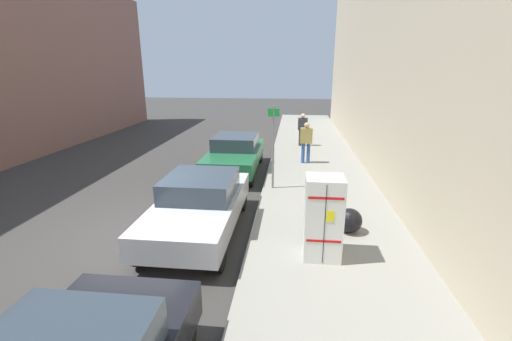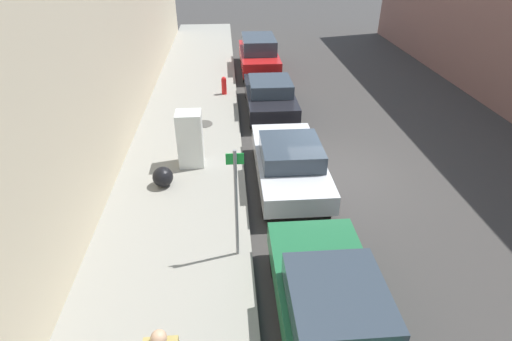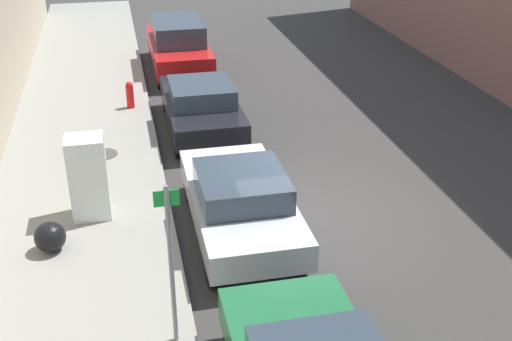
{
  "view_description": "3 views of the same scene",
  "coord_description": "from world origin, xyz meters",
  "px_view_note": "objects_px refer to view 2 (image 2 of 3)",
  "views": [
    {
      "loc": [
        -3.64,
        7.14,
        3.9
      ],
      "look_at": [
        -2.75,
        -1.01,
        1.45
      ],
      "focal_mm": 24.0,
      "sensor_mm": 36.0,
      "label": 1
    },
    {
      "loc": [
        -3.13,
        -10.19,
        6.46
      ],
      "look_at": [
        -2.42,
        -0.79,
        0.72
      ],
      "focal_mm": 28.0,
      "sensor_mm": 36.0,
      "label": 2
    },
    {
      "loc": [
        -3.49,
        -11.14,
        6.84
      ],
      "look_at": [
        -0.89,
        0.63,
        0.84
      ],
      "focal_mm": 45.0,
      "sensor_mm": 36.0,
      "label": 3
    }
  ],
  "objects_px": {
    "discarded_refrigerator": "(190,139)",
    "parked_sedan_dark": "(270,95)",
    "parked_sedan_silver": "(289,162)",
    "parked_suv_red": "(259,54)",
    "street_sign_post": "(236,200)",
    "trash_bag": "(163,177)",
    "fire_hydrant": "(224,85)",
    "parked_sedan_green": "(333,309)"
  },
  "relations": [
    {
      "from": "parked_sedan_dark",
      "to": "parked_suv_red",
      "type": "relative_size",
      "value": 0.91
    },
    {
      "from": "parked_sedan_silver",
      "to": "parked_suv_red",
      "type": "bearing_deg",
      "value": 90.0
    },
    {
      "from": "trash_bag",
      "to": "parked_sedan_dark",
      "type": "distance_m",
      "value": 6.59
    },
    {
      "from": "discarded_refrigerator",
      "to": "fire_hydrant",
      "type": "height_order",
      "value": "discarded_refrigerator"
    },
    {
      "from": "discarded_refrigerator",
      "to": "parked_sedan_dark",
      "type": "xyz_separation_m",
      "value": [
        2.87,
        4.33,
        -0.29
      ]
    },
    {
      "from": "discarded_refrigerator",
      "to": "trash_bag",
      "type": "bearing_deg",
      "value": -122.12
    },
    {
      "from": "street_sign_post",
      "to": "parked_suv_red",
      "type": "relative_size",
      "value": 0.55
    },
    {
      "from": "parked_sedan_dark",
      "to": "trash_bag",
      "type": "bearing_deg",
      "value": -123.26
    },
    {
      "from": "discarded_refrigerator",
      "to": "parked_sedan_silver",
      "type": "bearing_deg",
      "value": -21.12
    },
    {
      "from": "discarded_refrigerator",
      "to": "trash_bag",
      "type": "distance_m",
      "value": 1.51
    },
    {
      "from": "street_sign_post",
      "to": "fire_hydrant",
      "type": "xyz_separation_m",
      "value": [
        -0.23,
        10.21,
        -1.08
      ]
    },
    {
      "from": "trash_bag",
      "to": "parked_sedan_green",
      "type": "xyz_separation_m",
      "value": [
        3.61,
        -5.11,
        0.3
      ]
    },
    {
      "from": "discarded_refrigerator",
      "to": "parked_sedan_green",
      "type": "distance_m",
      "value": 6.92
    },
    {
      "from": "parked_sedan_green",
      "to": "parked_suv_red",
      "type": "distance_m",
      "value": 16.15
    },
    {
      "from": "trash_bag",
      "to": "parked_suv_red",
      "type": "relative_size",
      "value": 0.12
    },
    {
      "from": "street_sign_post",
      "to": "trash_bag",
      "type": "relative_size",
      "value": 4.55
    },
    {
      "from": "street_sign_post",
      "to": "trash_bag",
      "type": "bearing_deg",
      "value": 124.29
    },
    {
      "from": "trash_bag",
      "to": "parked_suv_red",
      "type": "distance_m",
      "value": 11.63
    },
    {
      "from": "fire_hydrant",
      "to": "discarded_refrigerator",
      "type": "bearing_deg",
      "value": -99.69
    },
    {
      "from": "parked_sedan_green",
      "to": "parked_suv_red",
      "type": "height_order",
      "value": "parked_suv_red"
    },
    {
      "from": "fire_hydrant",
      "to": "trash_bag",
      "type": "relative_size",
      "value": 1.34
    },
    {
      "from": "fire_hydrant",
      "to": "trash_bag",
      "type": "distance_m",
      "value": 7.48
    },
    {
      "from": "parked_suv_red",
      "to": "parked_sedan_silver",
      "type": "bearing_deg",
      "value": -90.0
    },
    {
      "from": "street_sign_post",
      "to": "parked_suv_red",
      "type": "height_order",
      "value": "street_sign_post"
    },
    {
      "from": "street_sign_post",
      "to": "trash_bag",
      "type": "height_order",
      "value": "street_sign_post"
    },
    {
      "from": "trash_bag",
      "to": "parked_sedan_dark",
      "type": "xyz_separation_m",
      "value": [
        3.61,
        5.51,
        0.28
      ]
    },
    {
      "from": "trash_bag",
      "to": "parked_sedan_silver",
      "type": "bearing_deg",
      "value": 1.17
    },
    {
      "from": "trash_bag",
      "to": "parked_sedan_green",
      "type": "distance_m",
      "value": 6.26
    },
    {
      "from": "parked_sedan_dark",
      "to": "parked_suv_red",
      "type": "distance_m",
      "value": 5.54
    },
    {
      "from": "discarded_refrigerator",
      "to": "parked_sedan_dark",
      "type": "height_order",
      "value": "discarded_refrigerator"
    },
    {
      "from": "street_sign_post",
      "to": "parked_sedan_silver",
      "type": "xyz_separation_m",
      "value": [
        1.6,
        3.02,
        -0.9
      ]
    },
    {
      "from": "parked_sedan_green",
      "to": "parked_sedan_silver",
      "type": "distance_m",
      "value": 5.18
    },
    {
      "from": "discarded_refrigerator",
      "to": "parked_sedan_green",
      "type": "bearing_deg",
      "value": -65.47
    },
    {
      "from": "discarded_refrigerator",
      "to": "parked_sedan_silver",
      "type": "height_order",
      "value": "discarded_refrigerator"
    },
    {
      "from": "discarded_refrigerator",
      "to": "fire_hydrant",
      "type": "relative_size",
      "value": 2.2
    },
    {
      "from": "parked_sedan_silver",
      "to": "parked_suv_red",
      "type": "relative_size",
      "value": 0.9
    },
    {
      "from": "discarded_refrigerator",
      "to": "fire_hydrant",
      "type": "xyz_separation_m",
      "value": [
        1.04,
        6.08,
        -0.46
      ]
    },
    {
      "from": "parked_sedan_green",
      "to": "street_sign_post",
      "type": "bearing_deg",
      "value": 126.57
    },
    {
      "from": "street_sign_post",
      "to": "parked_suv_red",
      "type": "distance_m",
      "value": 14.1
    },
    {
      "from": "discarded_refrigerator",
      "to": "parked_sedan_green",
      "type": "xyz_separation_m",
      "value": [
        2.87,
        -6.29,
        -0.27
      ]
    },
    {
      "from": "discarded_refrigerator",
      "to": "parked_suv_red",
      "type": "height_order",
      "value": "discarded_refrigerator"
    },
    {
      "from": "fire_hydrant",
      "to": "parked_suv_red",
      "type": "xyz_separation_m",
      "value": [
        1.83,
        3.78,
        0.34
      ]
    }
  ]
}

